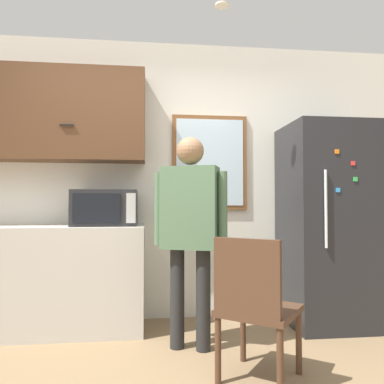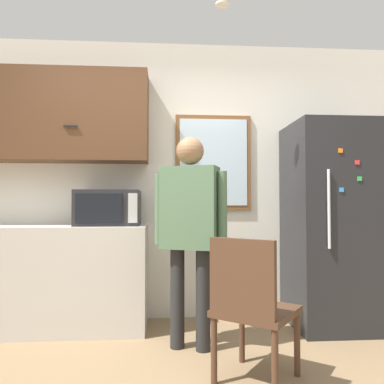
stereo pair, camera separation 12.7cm
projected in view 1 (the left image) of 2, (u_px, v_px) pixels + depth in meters
The scene contains 9 objects.
back_wall at pixel (158, 179), 3.68m from camera, with size 6.00×0.06×2.70m.
counter at pixel (23, 279), 3.21m from camera, with size 2.07×0.56×0.91m.
upper_cabinets at pixel (30, 114), 3.38m from camera, with size 2.07×0.33×0.85m.
microwave at pixel (105, 208), 3.32m from camera, with size 0.55×0.42×0.31m.
person at pixel (190, 219), 2.87m from camera, with size 0.54×0.36×1.62m.
refrigerator at pixel (330, 224), 3.46m from camera, with size 0.82×0.73×1.84m.
chair at pixel (254, 302), 2.30m from camera, with size 0.63×0.63×0.90m.
window at pixel (210, 162), 3.70m from camera, with size 0.75×0.05×0.93m.
ceiling_light at pixel (222, 5), 2.96m from camera, with size 0.11×0.11×0.01m.
Camera 1 is at (-0.09, -1.91, 1.10)m, focal length 35.00 mm.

